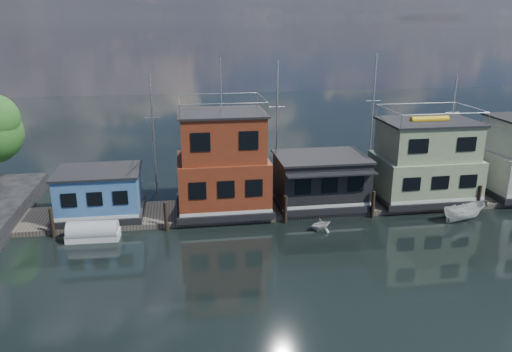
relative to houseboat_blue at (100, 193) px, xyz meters
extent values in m
plane|color=black|center=(18.00, -12.00, -2.21)|extent=(160.00, 160.00, 0.00)
cube|color=#595147|center=(18.00, 0.00, -2.01)|extent=(48.00, 5.00, 0.40)
cube|color=black|center=(0.00, 0.00, -1.56)|extent=(6.40, 4.90, 0.50)
cube|color=#4576B3|center=(0.00, 0.00, 0.19)|extent=(6.00, 4.50, 3.00)
cube|color=black|center=(0.00, 0.00, 1.77)|extent=(6.30, 4.80, 0.16)
cube|color=black|center=(9.50, 0.00, -1.56)|extent=(7.40, 5.90, 0.50)
cube|color=maroon|center=(9.50, 0.00, 0.57)|extent=(7.00, 5.50, 3.74)
cube|color=maroon|center=(9.50, 0.00, 4.17)|extent=(6.30, 4.95, 3.46)
cube|color=black|center=(9.50, 0.00, 5.97)|extent=(6.65, 5.23, 0.16)
cylinder|color=silver|center=(9.50, 0.00, 8.05)|extent=(0.08, 0.08, 4.00)
cube|color=black|center=(17.50, 0.00, -1.56)|extent=(7.40, 5.40, 0.50)
cube|color=black|center=(17.50, 0.00, 0.39)|extent=(7.00, 5.00, 3.40)
cube|color=black|center=(17.50, 0.00, 2.17)|extent=(7.30, 5.30, 0.16)
cube|color=black|center=(17.50, -2.80, 1.58)|extent=(7.00, 1.20, 0.12)
cube|color=black|center=(26.50, 0.00, -1.56)|extent=(8.40, 5.90, 0.50)
cube|color=#91A579|center=(26.50, 0.00, 0.25)|extent=(8.00, 5.50, 3.12)
cube|color=#91A579|center=(26.50, 0.00, 3.25)|extent=(7.20, 4.95, 2.88)
cube|color=black|center=(26.50, 0.00, 4.77)|extent=(7.60, 5.23, 0.16)
cylinder|color=yellow|center=(26.50, 0.00, 4.94)|extent=(3.20, 0.56, 0.56)
cylinder|color=#2D2116|center=(-3.00, -2.80, -1.11)|extent=(0.28, 0.28, 2.20)
cylinder|color=#2D2116|center=(5.00, -2.80, -1.11)|extent=(0.28, 0.28, 2.20)
cylinder|color=#2D2116|center=(14.00, -2.80, -1.11)|extent=(0.28, 0.28, 2.20)
cylinder|color=#2D2116|center=(21.00, -2.80, -1.11)|extent=(0.28, 0.28, 2.20)
cylinder|color=#2D2116|center=(30.00, -2.80, -1.11)|extent=(0.28, 0.28, 2.20)
cylinder|color=silver|center=(4.00, 6.00, 3.04)|extent=(0.16, 0.16, 10.50)
cylinder|color=silver|center=(4.00, 6.00, 4.62)|extent=(1.40, 0.06, 0.06)
cylinder|color=silver|center=(15.00, 6.00, 3.54)|extent=(0.16, 0.16, 11.50)
cylinder|color=silver|center=(15.00, 6.00, 5.27)|extent=(1.40, 0.06, 0.06)
cylinder|color=silver|center=(24.00, 6.00, 3.79)|extent=(0.16, 0.16, 12.00)
cylinder|color=silver|center=(24.00, 6.00, 5.59)|extent=(1.40, 0.06, 0.06)
cylinder|color=silver|center=(32.00, 6.00, 2.79)|extent=(0.16, 0.16, 10.00)
cylinder|color=silver|center=(32.00, 6.00, 4.29)|extent=(1.40, 0.06, 0.06)
imported|color=beige|center=(16.31, -4.55, -1.71)|extent=(2.34, 2.21, 0.98)
imported|color=white|center=(27.72, -4.51, -1.50)|extent=(3.84, 1.98, 1.41)
cube|color=white|center=(-0.11, -3.64, -1.90)|extent=(3.70, 1.51, 0.61)
cylinder|color=silver|center=(-0.11, -3.64, -1.55)|extent=(3.53, 1.59, 1.48)
camera|label=1|loc=(6.34, -37.49, 12.82)|focal=35.00mm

